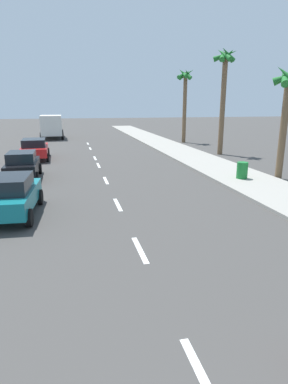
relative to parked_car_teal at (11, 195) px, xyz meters
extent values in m
plane|color=#423F3D|center=(4.08, 6.97, -0.83)|extent=(160.00, 160.00, 0.00)
cube|color=#9E998E|center=(11.68, 8.97, -0.76)|extent=(3.60, 80.00, 0.14)
cube|color=white|center=(4.08, -8.73, -0.83)|extent=(0.16, 1.80, 0.01)
cube|color=white|center=(4.08, -3.98, -0.83)|extent=(0.16, 1.80, 0.01)
cube|color=white|center=(4.08, 0.53, -0.83)|extent=(0.16, 1.80, 0.01)
cube|color=white|center=(4.08, 5.16, -0.83)|extent=(0.16, 1.80, 0.01)
cube|color=white|center=(4.08, 9.87, -0.83)|extent=(0.16, 1.80, 0.01)
cube|color=white|center=(4.08, 12.99, -0.83)|extent=(0.16, 1.80, 0.01)
cube|color=white|center=(4.08, 18.85, -0.83)|extent=(0.16, 1.80, 0.01)
cube|color=white|center=(4.08, 22.96, -0.83)|extent=(0.16, 1.80, 0.01)
cube|color=#14727A|center=(0.00, 0.05, -0.14)|extent=(1.85, 3.97, 0.64)
cube|color=black|center=(-0.01, -0.14, 0.46)|extent=(1.55, 2.10, 0.56)
cylinder|color=black|center=(-0.74, 1.42, -0.51)|extent=(0.22, 0.65, 0.64)
cylinder|color=black|center=(0.89, 1.32, -0.51)|extent=(0.22, 0.65, 0.64)
cylinder|color=black|center=(0.74, -1.31, -0.51)|extent=(0.22, 0.65, 0.64)
cube|color=black|center=(-0.42, 6.56, -0.14)|extent=(1.68, 3.87, 0.64)
cube|color=black|center=(-0.42, 6.37, 0.46)|extent=(1.46, 2.02, 0.56)
cylinder|color=black|center=(-1.25, 7.85, -0.51)|extent=(0.19, 0.64, 0.64)
cylinder|color=black|center=(0.37, 7.88, -0.51)|extent=(0.19, 0.64, 0.64)
cylinder|color=black|center=(-1.20, 5.24, -0.51)|extent=(0.19, 0.64, 0.64)
cylinder|color=black|center=(0.41, 5.27, -0.51)|extent=(0.19, 0.64, 0.64)
cube|color=red|center=(-0.43, 13.61, -0.14)|extent=(2.04, 4.54, 0.64)
cube|color=black|center=(-0.42, 13.38, 0.46)|extent=(1.74, 2.38, 0.56)
cylinder|color=black|center=(-1.42, 15.09, -0.51)|extent=(0.20, 0.65, 0.64)
cylinder|color=black|center=(0.45, 15.16, -0.51)|extent=(0.20, 0.65, 0.64)
cylinder|color=black|center=(-1.31, 12.05, -0.51)|extent=(0.20, 0.65, 0.64)
cylinder|color=black|center=(0.57, 12.12, -0.51)|extent=(0.20, 0.65, 0.64)
cube|color=beige|center=(0.08, 31.59, 0.37)|extent=(2.46, 2.40, 1.40)
cube|color=silver|center=(0.16, 28.60, 0.82)|extent=(2.51, 4.22, 2.30)
cylinder|color=black|center=(-1.11, 31.43, -0.38)|extent=(0.30, 0.91, 0.90)
cylinder|color=black|center=(1.29, 31.49, -0.38)|extent=(0.30, 0.91, 0.90)
cylinder|color=black|center=(-1.01, 27.53, -0.38)|extent=(0.30, 0.91, 0.90)
cylinder|color=black|center=(1.39, 27.60, -0.38)|extent=(0.30, 0.91, 0.90)
cylinder|color=brown|center=(13.71, 3.42, 2.01)|extent=(0.38, 0.38, 5.69)
cone|color=#1E6B28|center=(13.51, 3.56, 4.70)|extent=(1.07, 1.41, 1.36)
cone|color=#1E6B28|center=(13.53, 3.26, 4.70)|extent=(1.20, 1.32, 1.46)
cylinder|color=brown|center=(14.56, 12.79, 3.17)|extent=(0.42, 0.42, 8.00)
cone|color=#1E6B28|center=(14.81, 12.80, 7.02)|extent=(0.48, 1.51, 0.97)
cone|color=#1E6B28|center=(14.64, 13.03, 7.02)|extent=(1.94, 1.14, 1.08)
cone|color=#1E6B28|center=(14.36, 12.93, 7.02)|extent=(1.11, 1.40, 1.36)
cone|color=#1E6B28|center=(14.35, 12.66, 7.02)|extent=(1.05, 1.49, 1.35)
cone|color=#1E6B28|center=(14.62, 12.55, 7.02)|extent=(1.43, 0.74, 1.26)
cylinder|color=brown|center=(14.48, 21.74, 2.81)|extent=(0.41, 0.41, 7.29)
cone|color=#1E6B28|center=(14.73, 21.77, 6.31)|extent=(0.59, 1.52, 0.95)
cone|color=#1E6B28|center=(14.61, 21.95, 6.31)|extent=(1.65, 1.37, 1.30)
cone|color=#1E6B28|center=(14.38, 21.97, 6.31)|extent=(1.85, 1.25, 1.23)
cone|color=#1E6B28|center=(14.24, 21.69, 6.31)|extent=(0.65, 1.52, 1.04)
cone|color=#1E6B28|center=(14.32, 21.54, 6.31)|extent=(1.45, 1.35, 1.42)
cone|color=#1E6B28|center=(14.64, 21.54, 6.31)|extent=(1.38, 1.33, 1.25)
cylinder|color=#19722D|center=(11.43, 3.43, -0.24)|extent=(0.60, 0.60, 0.90)
camera|label=1|loc=(2.28, -12.55, 3.30)|focal=30.45mm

